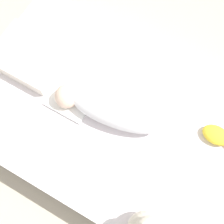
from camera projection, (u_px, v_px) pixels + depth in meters
The scene contains 6 objects.
ground_plane at pixel (109, 125), 1.95m from camera, with size 12.00×12.00×0.00m, color #B2A893.
bed_mattress at pixel (109, 119), 1.83m from camera, with size 1.57×1.06×0.24m.
burp_cloth at pixel (68, 103), 1.73m from camera, with size 0.24×0.15×0.02m.
swaddled_baby at pixel (108, 110), 1.65m from camera, with size 0.60×0.23×0.15m.
pillow at pixel (29, 57), 1.79m from camera, with size 0.38×0.31×0.09m.
turtle_plush at pixel (218, 136), 1.65m from camera, with size 0.19×0.10×0.06m.
Camera 1 is at (0.30, -0.48, 1.87)m, focal length 50.00 mm.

